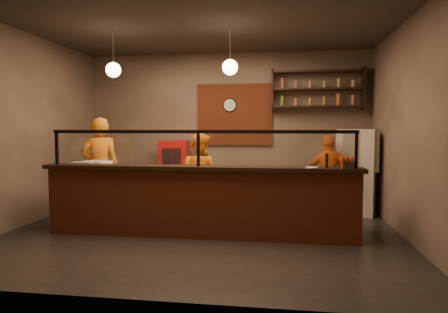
% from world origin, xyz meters
% --- Properties ---
extents(floor, '(6.00, 6.00, 0.00)m').
position_xyz_m(floor, '(0.00, 0.00, 0.00)').
color(floor, black).
rests_on(floor, ground).
extents(ceiling, '(6.00, 6.00, 0.00)m').
position_xyz_m(ceiling, '(0.00, 0.00, 3.20)').
color(ceiling, '#363029').
rests_on(ceiling, wall_back).
extents(wall_back, '(6.00, 0.00, 6.00)m').
position_xyz_m(wall_back, '(0.00, 2.50, 1.60)').
color(wall_back, '#7C6C5B').
rests_on(wall_back, floor).
extents(wall_left, '(0.00, 5.00, 5.00)m').
position_xyz_m(wall_left, '(-3.00, 0.00, 1.60)').
color(wall_left, '#7C6C5B').
rests_on(wall_left, floor).
extents(wall_right, '(0.00, 5.00, 5.00)m').
position_xyz_m(wall_right, '(3.00, 0.00, 1.60)').
color(wall_right, '#7C6C5B').
rests_on(wall_right, floor).
extents(wall_front, '(6.00, 0.00, 6.00)m').
position_xyz_m(wall_front, '(0.00, -2.50, 1.60)').
color(wall_front, '#7C6C5B').
rests_on(wall_front, floor).
extents(brick_patch, '(1.60, 0.04, 1.30)m').
position_xyz_m(brick_patch, '(0.20, 2.47, 1.90)').
color(brick_patch, brown).
rests_on(brick_patch, wall_back).
extents(service_counter, '(4.60, 0.25, 1.00)m').
position_xyz_m(service_counter, '(0.00, -0.30, 0.50)').
color(service_counter, brown).
rests_on(service_counter, floor).
extents(counter_ledge, '(4.70, 0.37, 0.06)m').
position_xyz_m(counter_ledge, '(0.00, -0.30, 1.03)').
color(counter_ledge, black).
rests_on(counter_ledge, service_counter).
extents(worktop_cabinet, '(4.60, 0.75, 0.85)m').
position_xyz_m(worktop_cabinet, '(0.00, 0.20, 0.42)').
color(worktop_cabinet, gray).
rests_on(worktop_cabinet, floor).
extents(worktop, '(4.60, 0.75, 0.05)m').
position_xyz_m(worktop, '(0.00, 0.20, 0.88)').
color(worktop, beige).
rests_on(worktop, worktop_cabinet).
extents(sneeze_guard, '(4.50, 0.05, 0.52)m').
position_xyz_m(sneeze_guard, '(0.00, -0.30, 1.37)').
color(sneeze_guard, white).
rests_on(sneeze_guard, counter_ledge).
extents(wall_shelving, '(1.84, 0.28, 0.85)m').
position_xyz_m(wall_shelving, '(1.90, 2.32, 2.40)').
color(wall_shelving, black).
rests_on(wall_shelving, wall_back).
extents(wall_clock, '(0.30, 0.04, 0.30)m').
position_xyz_m(wall_clock, '(0.10, 2.46, 2.10)').
color(wall_clock, black).
rests_on(wall_clock, wall_back).
extents(pendant_left, '(0.24, 0.24, 0.77)m').
position_xyz_m(pendant_left, '(-1.50, 0.20, 2.55)').
color(pendant_left, black).
rests_on(pendant_left, ceiling).
extents(pendant_right, '(0.24, 0.24, 0.77)m').
position_xyz_m(pendant_right, '(0.40, 0.20, 2.55)').
color(pendant_right, black).
rests_on(pendant_right, ceiling).
extents(cook_left, '(0.77, 0.64, 1.81)m').
position_xyz_m(cook_left, '(-2.05, 0.81, 0.90)').
color(cook_left, orange).
rests_on(cook_left, floor).
extents(cook_mid, '(0.90, 0.80, 1.52)m').
position_xyz_m(cook_mid, '(-0.23, 0.88, 0.76)').
color(cook_mid, orange).
rests_on(cook_mid, floor).
extents(cook_right, '(0.93, 0.53, 1.49)m').
position_xyz_m(cook_right, '(2.05, 1.32, 0.75)').
color(cook_right, '#CB5413').
rests_on(cook_right, floor).
extents(fridge, '(0.83, 0.80, 1.59)m').
position_xyz_m(fridge, '(2.60, 1.73, 0.80)').
color(fridge, beige).
rests_on(fridge, floor).
extents(red_cooler, '(0.62, 0.58, 1.36)m').
position_xyz_m(red_cooler, '(-1.03, 2.15, 0.68)').
color(red_cooler, '#B20B0C').
rests_on(red_cooler, floor).
extents(pizza_dough, '(0.66, 0.66, 0.01)m').
position_xyz_m(pizza_dough, '(0.73, 0.15, 0.91)').
color(pizza_dough, beige).
rests_on(pizza_dough, worktop).
extents(prep_tub_a, '(0.40, 0.36, 0.16)m').
position_xyz_m(prep_tub_a, '(-1.94, 0.33, 0.98)').
color(prep_tub_a, silver).
rests_on(prep_tub_a, worktop).
extents(prep_tub_b, '(0.42, 0.38, 0.17)m').
position_xyz_m(prep_tub_b, '(-1.80, 0.25, 0.99)').
color(prep_tub_b, white).
rests_on(prep_tub_b, worktop).
extents(prep_tub_c, '(0.37, 0.32, 0.16)m').
position_xyz_m(prep_tub_c, '(-1.99, 0.04, 0.98)').
color(prep_tub_c, silver).
rests_on(prep_tub_c, worktop).
extents(rolling_pin, '(0.37, 0.15, 0.06)m').
position_xyz_m(rolling_pin, '(-0.41, 0.24, 0.93)').
color(rolling_pin, yellow).
rests_on(rolling_pin, worktop).
extents(condiment_caddy, '(0.22, 0.20, 0.10)m').
position_xyz_m(condiment_caddy, '(2.09, -0.35, 1.11)').
color(condiment_caddy, black).
rests_on(condiment_caddy, counter_ledge).
extents(pepper_mill, '(0.06, 0.06, 0.20)m').
position_xyz_m(pepper_mill, '(1.82, -0.32, 1.16)').
color(pepper_mill, black).
rests_on(pepper_mill, counter_ledge).
extents(small_plate, '(0.20, 0.20, 0.01)m').
position_xyz_m(small_plate, '(1.62, -0.36, 1.07)').
color(small_plate, silver).
rests_on(small_plate, counter_ledge).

